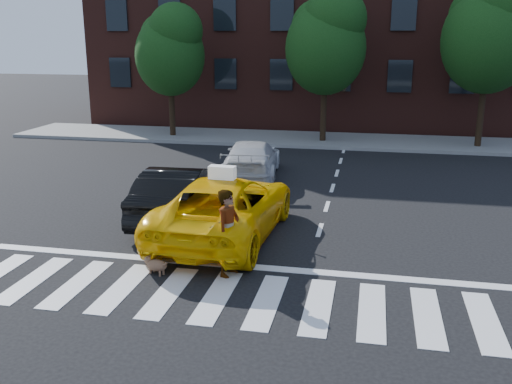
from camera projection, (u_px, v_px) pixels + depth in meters
ground at (217, 297)px, 11.22m from camera, size 120.00×120.00×0.00m
crosswalk at (217, 297)px, 11.22m from camera, size 13.00×2.40×0.01m
stop_line at (236, 266)px, 12.73m from camera, size 12.00×0.30×0.01m
sidewalk_far at (313, 140)px, 27.72m from camera, size 30.00×4.00×0.15m
building at (330, 17)px, 33.23m from camera, size 26.00×10.00×12.00m
tree_left at (170, 47)px, 27.45m from camera, size 3.39×3.38×6.50m
tree_mid at (326, 38)px, 25.87m from camera, size 3.69×3.69×7.10m
tree_right at (491, 28)px, 24.39m from camera, size 4.00×4.00×7.70m
taxi at (225, 207)px, 14.44m from camera, size 2.86×5.74×1.56m
black_sedan at (178, 193)px, 15.85m from camera, size 1.78×4.57×1.48m
white_suv at (252, 159)px, 20.53m from camera, size 2.36×4.78×1.34m
woman at (229, 233)px, 12.01m from camera, size 0.64×0.80×1.89m
dog at (155, 264)px, 12.26m from camera, size 0.63×0.40×0.37m
taxi_sign at (222, 172)px, 14.00m from camera, size 0.66×0.31×0.32m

